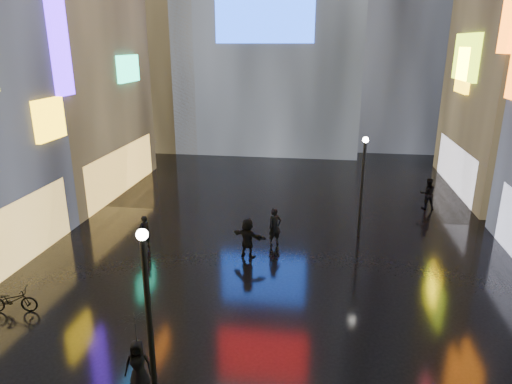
# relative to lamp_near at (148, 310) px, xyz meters

# --- Properties ---
(ground) EXTENTS (140.00, 140.00, 0.00)m
(ground) POSITION_rel_lamp_near_xyz_m (2.24, 11.88, -2.94)
(ground) COLOR black
(ground) RESTS_ON ground
(building_left_far) EXTENTS (10.28, 12.00, 22.00)m
(building_left_far) POSITION_rel_lamp_near_xyz_m (-13.74, 17.88, 8.04)
(building_left_far) COLOR black
(building_left_far) RESTS_ON ground
(tower_flank_left) EXTENTS (10.00, 10.00, 26.00)m
(tower_flank_left) POSITION_rel_lamp_near_xyz_m (-11.76, 33.88, 10.06)
(tower_flank_left) COLOR black
(tower_flank_left) RESTS_ON ground
(lamp_near) EXTENTS (0.30, 0.30, 5.20)m
(lamp_near) POSITION_rel_lamp_near_xyz_m (0.00, 0.00, 0.00)
(lamp_near) COLOR black
(lamp_near) RESTS_ON ground
(lamp_far) EXTENTS (0.30, 0.30, 5.20)m
(lamp_far) POSITION_rel_lamp_near_xyz_m (6.33, 12.56, 0.00)
(lamp_far) COLOR black
(lamp_far) RESTS_ON ground
(pedestrian_4) EXTENTS (0.84, 0.63, 1.56)m
(pedestrian_4) POSITION_rel_lamp_near_xyz_m (-0.65, 0.47, -2.16)
(pedestrian_4) COLOR black
(pedestrian_4) RESTS_ON ground
(pedestrian_5) EXTENTS (1.83, 1.20, 1.89)m
(pedestrian_5) POSITION_rel_lamp_near_xyz_m (1.04, 9.34, -2.00)
(pedestrian_5) COLOR black
(pedestrian_5) RESTS_ON ground
(pedestrian_6) EXTENTS (0.82, 0.75, 1.87)m
(pedestrian_6) POSITION_rel_lamp_near_xyz_m (2.15, 10.85, -2.01)
(pedestrian_6) COLOR black
(pedestrian_6) RESTS_ON ground
(pedestrian_7) EXTENTS (0.97, 0.79, 1.89)m
(pedestrian_7) POSITION_rel_lamp_near_xyz_m (10.62, 17.37, -2.00)
(pedestrian_7) COLOR black
(pedestrian_7) RESTS_ON ground
(umbrella_2) EXTENTS (1.08, 1.07, 0.81)m
(umbrella_2) POSITION_rel_lamp_near_xyz_m (-0.65, 0.47, -0.97)
(umbrella_2) COLOR black
(umbrella_2) RESTS_ON pedestrian_4
(bicycle) EXTENTS (1.91, 0.95, 0.96)m
(bicycle) POSITION_rel_lamp_near_xyz_m (-6.80, 3.52, -2.46)
(bicycle) COLOR black
(bicycle) RESTS_ON ground
(pedestrian_8) EXTENTS (0.66, 0.72, 1.64)m
(pedestrian_8) POSITION_rel_lamp_near_xyz_m (-4.06, 9.60, -2.12)
(pedestrian_8) COLOR black
(pedestrian_8) RESTS_ON ground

